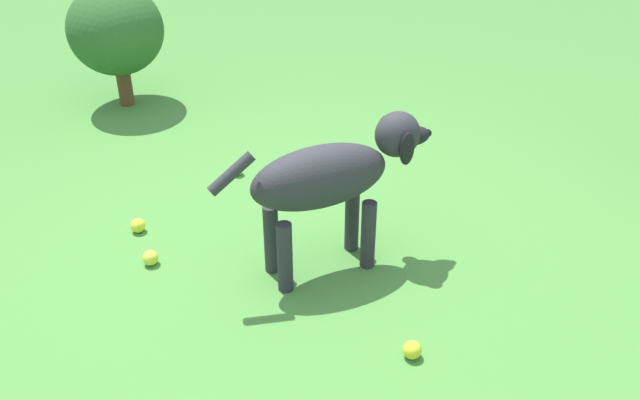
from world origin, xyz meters
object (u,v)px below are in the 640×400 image
(tennis_ball_4, at_px, (150,258))
(dog, at_px, (333,176))
(tennis_ball_2, at_px, (412,350))
(tennis_ball_1, at_px, (326,162))
(tennis_ball_3, at_px, (237,169))
(tennis_ball_0, at_px, (138,226))

(tennis_ball_4, bearing_deg, dog, 82.55)
(dog, distance_m, tennis_ball_2, 0.72)
(tennis_ball_1, xyz_separation_m, tennis_ball_3, (0.03, -0.48, 0.00))
(tennis_ball_0, bearing_deg, dog, 66.58)
(tennis_ball_0, bearing_deg, tennis_ball_2, 47.70)
(tennis_ball_0, height_order, tennis_ball_4, same)
(tennis_ball_0, distance_m, tennis_ball_2, 1.40)
(tennis_ball_0, distance_m, tennis_ball_4, 0.28)
(tennis_ball_1, xyz_separation_m, tennis_ball_4, (0.78, -0.86, 0.00))
(tennis_ball_3, bearing_deg, tennis_ball_4, -26.46)
(dog, relative_size, tennis_ball_4, 13.76)
(dog, distance_m, tennis_ball_1, 0.97)
(tennis_ball_0, relative_size, tennis_ball_3, 1.00)
(dog, relative_size, tennis_ball_2, 13.76)
(tennis_ball_1, bearing_deg, tennis_ball_0, -61.00)
(tennis_ball_3, relative_size, tennis_ball_4, 1.00)
(tennis_ball_0, bearing_deg, tennis_ball_3, 137.15)
(tennis_ball_2, height_order, tennis_ball_3, same)
(tennis_ball_3, xyz_separation_m, tennis_ball_4, (0.76, -0.38, 0.00))
(tennis_ball_2, distance_m, tennis_ball_3, 1.54)
(dog, bearing_deg, tennis_ball_2, -89.13)
(dog, distance_m, tennis_ball_4, 0.86)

